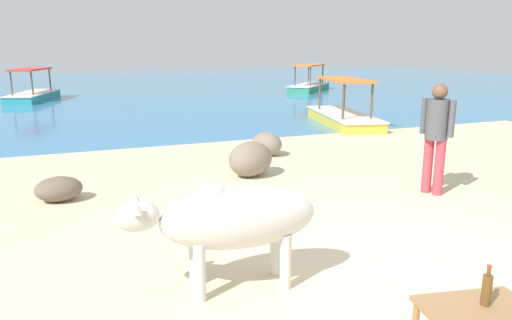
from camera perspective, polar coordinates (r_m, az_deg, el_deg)
sand_beach at (r=5.01m, az=18.77°, el=-12.86°), size 18.00×14.00×0.04m
water_surface at (r=25.64m, az=-14.83°, el=8.03°), size 60.00×36.00×0.03m
cow at (r=4.25m, az=-2.64°, el=-6.96°), size 1.79×0.66×1.00m
low_bench_table at (r=3.80m, az=24.60°, el=-16.30°), size 0.83×0.58×0.39m
bottle at (r=3.76m, az=25.71°, el=-13.65°), size 0.07×0.07×0.30m
person_standing at (r=7.43m, az=20.64°, el=3.29°), size 0.32×0.48×1.62m
shore_rock_large at (r=7.33m, az=-22.39°, el=-3.20°), size 0.66×0.52×0.35m
shore_rock_medium at (r=9.59m, az=1.30°, el=1.92°), size 0.75×0.81×0.47m
shore_rock_small at (r=8.04m, az=-0.66°, el=0.12°), size 1.02×0.93×0.59m
boat_yellow at (r=13.85m, az=10.31°, el=5.30°), size 1.93×3.84×1.29m
boat_teal at (r=21.87m, az=-24.97°, el=7.16°), size 2.13×3.85×1.29m
boat_green at (r=24.44m, az=6.32°, el=8.83°), size 3.41×3.42×1.29m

